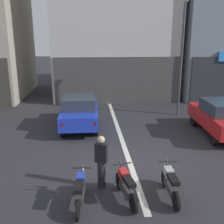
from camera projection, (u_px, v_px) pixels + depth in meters
ground_plane at (130, 163)px, 9.57m from camera, size 120.00×120.00×0.00m
lane_centre_line at (114, 116)px, 15.32m from camera, size 0.20×18.00×0.01m
building_mid_block at (112, 4)px, 20.13m from camera, size 8.88×7.84×13.99m
car_blue_crossing_near at (80, 111)px, 13.22m from camera, size 1.81×4.12×1.64m
car_red_parked_kerbside at (221, 117)px, 12.21m from camera, size 1.97×4.19×1.64m
street_lamp at (182, 45)px, 14.59m from camera, size 0.36×0.36×6.61m
motorcycle_blue_row_leftmost at (80, 190)px, 7.06m from camera, size 0.55×1.67×0.98m
motorcycle_red_row_left_mid at (126, 185)px, 7.30m from camera, size 0.55×1.65×0.98m
motorcycle_silver_row_centre at (170, 183)px, 7.41m from camera, size 0.55×1.67×0.98m
person_by_motorcycles at (101, 162)px, 7.82m from camera, size 0.41×0.32×1.67m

